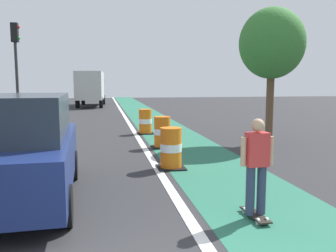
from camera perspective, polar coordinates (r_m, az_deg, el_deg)
The scene contains 12 objects.
bike_lane_strip at distance 15.66m, azimuth 0.41°, elevation -1.34°, with size 2.50×80.00×0.01m, color #286B51.
lane_divider_stripe at distance 15.46m, azimuth -5.06°, elevation -1.47°, with size 0.20×80.00×0.01m, color silver.
skateboarder_on_lane at distance 6.10m, azimuth 13.96°, elevation -6.11°, with size 0.57×0.81×1.69m.
parked_suv_nearest at distance 7.28m, azimuth -22.33°, elevation -3.33°, with size 2.07×4.67×2.04m.
traffic_barrel_front at distance 9.45m, azimuth 0.47°, elevation -3.63°, with size 0.73×0.73×1.09m.
traffic_barrel_mid at distance 12.46m, azimuth -0.93°, elevation -1.04°, with size 0.73×0.73×1.09m.
traffic_barrel_back at distance 15.85m, azimuth -3.64°, elevation 0.67°, with size 0.73×0.73×1.09m.
delivery_truck_down_block at distance 34.72m, azimuth -12.20°, elevation 6.13°, with size 2.63×7.69×3.23m.
traffic_light_corner at distance 19.06m, azimuth -23.10°, elevation 10.14°, with size 0.41×0.32×5.10m.
pedestrian_crossing at distance 21.57m, azimuth -20.97°, elevation 2.79°, with size 0.34×0.20×1.61m.
pedestrian_waiting at distance 18.71m, azimuth -22.62°, elevation 2.14°, with size 0.34×0.20×1.61m.
street_tree_sidewalk at distance 14.00m, azimuth 16.25°, elevation 12.44°, with size 2.40×2.40×5.00m.
Camera 1 is at (-0.46, -3.23, 2.27)m, focal length 38.17 mm.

